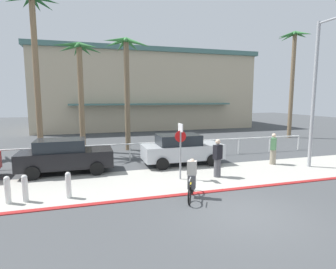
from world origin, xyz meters
TOP-DOWN VIEW (x-y plane):
  - ground_plane at (0.00, 10.00)m, footprint 80.00×80.00m
  - sidewalk_strip at (0.00, 4.20)m, footprint 44.00×4.00m
  - curb_paint at (0.00, 2.20)m, footprint 44.00×0.24m
  - building_backdrop at (2.27, 27.77)m, footprint 25.64×12.96m
  - rail_fence at (-0.00, 8.50)m, footprint 19.41×0.08m
  - stop_sign_bike_lane at (-0.80, 4.12)m, footprint 0.52×0.56m
  - bollard_0 at (-5.53, 3.08)m, footprint 0.20×0.20m
  - bollard_1 at (-7.54, 3.13)m, footprint 0.20×0.20m
  - bollard_3 at (-6.99, 3.14)m, footprint 0.20×0.20m
  - streetlight_curb at (6.58, 4.04)m, footprint 0.24×2.54m
  - palm_tree_1 at (-7.75, 12.14)m, footprint 3.34×3.05m
  - palm_tree_2 at (-5.12, 12.29)m, footprint 3.20×3.30m
  - palm_tree_3 at (-2.03, 11.87)m, footprint 3.38×3.70m
  - palm_tree_4 at (13.24, 13.68)m, footprint 3.08×3.77m
  - car_black_1 at (-5.88, 6.77)m, footprint 4.40×2.02m
  - car_silver_2 at (0.19, 6.77)m, footprint 4.40×2.02m
  - cyclist_yellow_0 at (-1.15, 1.84)m, footprint 0.90×1.64m
  - pedestrian_0 at (5.06, 5.30)m, footprint 0.47×0.46m
  - pedestrian_1 at (0.98, 3.97)m, footprint 0.47×0.42m

SIDE VIEW (x-z plane):
  - ground_plane at x=0.00m, z-range 0.00..0.00m
  - sidewalk_strip at x=0.00m, z-range 0.00..0.02m
  - curb_paint at x=0.00m, z-range 0.00..0.03m
  - bollard_0 at x=-5.53m, z-range 0.02..1.02m
  - bollard_1 at x=-7.54m, z-range 0.02..1.02m
  - bollard_3 at x=-6.99m, z-range 0.02..1.02m
  - cyclist_yellow_0 at x=-1.15m, z-range -0.06..1.44m
  - pedestrian_0 at x=5.06m, z-range -0.06..1.69m
  - pedestrian_1 at x=0.98m, z-range -0.06..1.74m
  - rail_fence at x=0.00m, z-range 0.32..1.36m
  - car_black_1 at x=-5.88m, z-range 0.03..1.72m
  - car_silver_2 at x=0.19m, z-range 0.03..1.72m
  - stop_sign_bike_lane at x=-0.80m, z-range 0.40..2.96m
  - streetlight_curb at x=6.58m, z-range 0.53..8.03m
  - building_backdrop at x=2.27m, z-range 0.02..9.13m
  - palm_tree_2 at x=-5.12m, z-range 1.79..9.13m
  - palm_tree_3 at x=-2.03m, z-range 1.93..9.68m
  - palm_tree_4 at x=13.24m, z-range 2.26..11.84m
  - palm_tree_1 at x=-7.75m, z-range 2.47..12.52m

